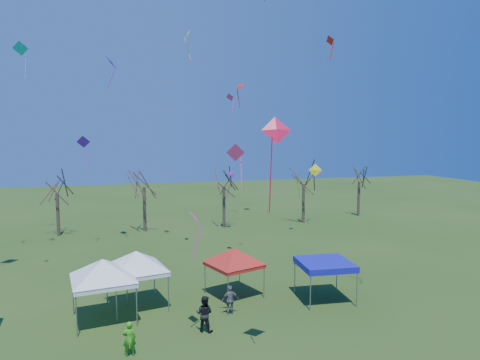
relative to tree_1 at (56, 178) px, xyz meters
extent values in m
plane|color=#264616|center=(10.77, -24.65, -5.79)|extent=(140.00, 140.00, 0.00)
cylinder|color=#3D2D21|center=(0.00, 0.00, -3.65)|extent=(0.32, 0.32, 4.28)
cylinder|color=#3D2D21|center=(8.40, -0.27, -3.47)|extent=(0.32, 0.32, 4.64)
cylinder|color=#3D2D21|center=(16.80, -0.60, -3.55)|extent=(0.32, 0.32, 4.49)
cylinder|color=#3D2D21|center=(26.12, -0.65, -3.56)|extent=(0.32, 0.32, 4.47)
cylinder|color=#3D2D21|center=(34.49, 1.42, -3.68)|extent=(0.32, 0.32, 4.23)
cylinder|color=gray|center=(3.82, -23.50, -4.74)|extent=(0.06, 0.06, 2.10)
cylinder|color=gray|center=(3.38, -20.59, -4.74)|extent=(0.06, 0.06, 2.10)
cylinder|color=gray|center=(6.72, -23.06, -4.74)|extent=(0.06, 0.06, 2.10)
cylinder|color=gray|center=(6.28, -20.15, -4.74)|extent=(0.06, 0.06, 2.10)
cube|color=white|center=(5.05, -21.83, -3.57)|extent=(3.58, 3.58, 0.25)
pyramid|color=white|center=(5.05, -21.83, -2.40)|extent=(4.40, 4.40, 1.05)
cylinder|color=gray|center=(5.70, -22.15, -4.76)|extent=(0.06, 0.06, 2.06)
cylinder|color=gray|center=(5.13, -19.32, -4.76)|extent=(0.06, 0.06, 2.06)
cylinder|color=gray|center=(8.53, -21.57, -4.76)|extent=(0.06, 0.06, 2.06)
cylinder|color=gray|center=(7.95, -18.75, -4.76)|extent=(0.06, 0.06, 2.06)
cube|color=white|center=(6.83, -20.45, -3.61)|extent=(3.64, 3.64, 0.25)
pyramid|color=white|center=(6.83, -20.45, -2.46)|extent=(4.28, 4.28, 1.03)
cylinder|color=gray|center=(11.88, -21.97, -4.85)|extent=(0.06, 0.06, 1.88)
cylinder|color=gray|center=(11.03, -19.48, -4.85)|extent=(0.06, 0.06, 1.88)
cylinder|color=gray|center=(14.38, -21.11, -4.85)|extent=(0.06, 0.06, 1.88)
cylinder|color=gray|center=(13.52, -18.62, -4.85)|extent=(0.06, 0.06, 1.88)
cube|color=red|center=(12.70, -20.29, -3.80)|extent=(3.59, 3.59, 0.23)
pyramid|color=red|center=(12.70, -20.29, -2.74)|extent=(3.78, 3.78, 0.94)
cylinder|color=gray|center=(16.30, -23.62, -4.78)|extent=(0.06, 0.06, 2.02)
cylinder|color=gray|center=(16.53, -20.80, -4.78)|extent=(0.06, 0.06, 2.02)
cylinder|color=gray|center=(19.12, -23.86, -4.78)|extent=(0.06, 0.06, 2.02)
cylinder|color=gray|center=(19.36, -21.04, -4.78)|extent=(0.06, 0.06, 2.02)
cube|color=#1011AA|center=(17.83, -22.33, -3.65)|extent=(3.28, 3.28, 0.24)
cube|color=#1011AA|center=(17.83, -22.33, -3.47)|extent=(3.28, 3.28, 0.12)
imported|color=black|center=(10.00, -24.54, -4.87)|extent=(1.12, 1.05, 1.85)
imported|color=green|center=(6.28, -26.03, -4.99)|extent=(0.61, 0.42, 1.61)
imported|color=slate|center=(11.80, -22.87, -4.97)|extent=(0.98, 0.45, 1.63)
cone|color=purple|center=(17.15, -2.78, 0.21)|extent=(0.90, 0.76, 0.77)
cube|color=purple|center=(16.78, -3.00, -1.13)|extent=(0.50, 0.79, 2.29)
cone|color=red|center=(14.68, -14.50, 7.71)|extent=(0.73, 0.85, 0.60)
cube|color=red|center=(14.63, -14.37, 6.87)|extent=(0.31, 0.17, 1.35)
cone|color=green|center=(23.27, -5.64, 0.21)|extent=(0.95, 1.05, 0.78)
cube|color=green|center=(23.37, -5.49, -1.10)|extent=(0.35, 0.24, 2.17)
cone|color=yellow|center=(11.33, -11.84, 11.85)|extent=(0.52, 0.90, 0.81)
cube|color=yellow|center=(11.33, -11.59, 10.79)|extent=(0.53, 0.05, 1.69)
cone|color=red|center=(11.98, -29.42, 4.36)|extent=(1.25, 0.75, 1.11)
cube|color=red|center=(11.77, -29.40, 2.56)|extent=(0.10, 0.46, 3.01)
cone|color=#7117A5|center=(5.63, -6.77, 10.30)|extent=(0.91, 1.35, 1.14)
cube|color=#7117A5|center=(5.63, -7.15, 8.97)|extent=(0.81, 0.04, 2.00)
cone|color=red|center=(18.38, -21.35, 9.79)|extent=(0.54, 0.74, 0.60)
cube|color=red|center=(18.42, -21.49, 9.12)|extent=(0.32, 0.12, 1.02)
cone|color=#601AB8|center=(3.10, -6.01, 3.62)|extent=(1.18, 0.62, 1.08)
cube|color=#601AB8|center=(3.50, -6.04, 2.29)|extent=(0.10, 0.83, 2.10)
cone|color=yellow|center=(19.51, -17.26, 1.67)|extent=(0.94, 0.68, 0.94)
cube|color=yellow|center=(19.29, -17.13, 0.33)|extent=(0.32, 0.51, 2.22)
cone|color=#0CB8C2|center=(-2.44, -0.89, 12.13)|extent=(1.45, 0.85, 1.29)
cube|color=#0CB8C2|center=(-2.08, -0.92, 10.54)|extent=(0.09, 0.75, 2.49)
cone|color=#DE31A4|center=(16.37, -5.11, 7.80)|extent=(0.99, 1.03, 0.75)
cube|color=#DE31A4|center=(16.55, -5.33, 6.73)|extent=(0.51, 0.42, 1.73)
cone|color=#D32E6B|center=(11.39, -25.49, 3.34)|extent=(0.92, 0.47, 0.88)
cube|color=#D32E6B|center=(11.66, -25.56, 2.35)|extent=(0.17, 0.58, 1.56)
cone|color=#EB349F|center=(9.49, -25.31, 0.21)|extent=(0.70, 1.04, 0.86)
cube|color=#EB349F|center=(9.48, -25.56, -0.82)|extent=(0.52, 0.07, 1.57)
camera|label=1|loc=(6.10, -45.11, 4.13)|focal=32.00mm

